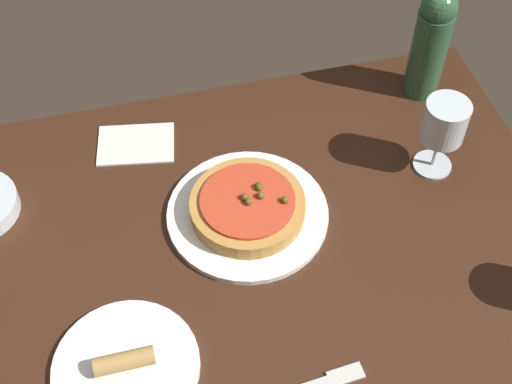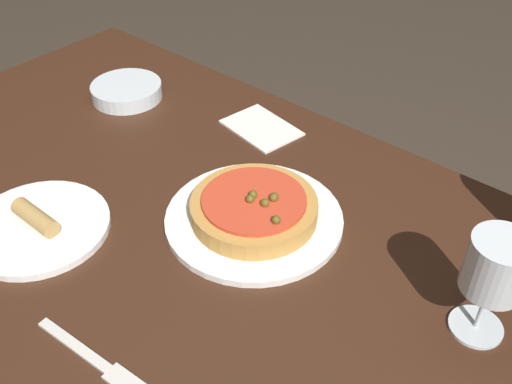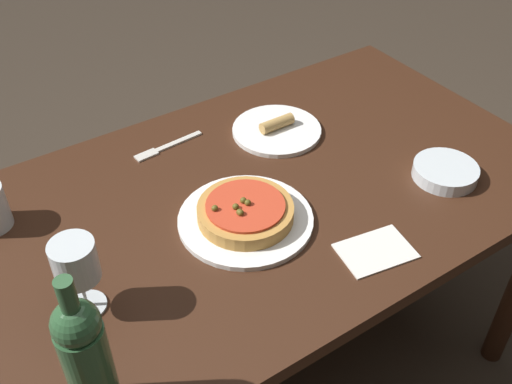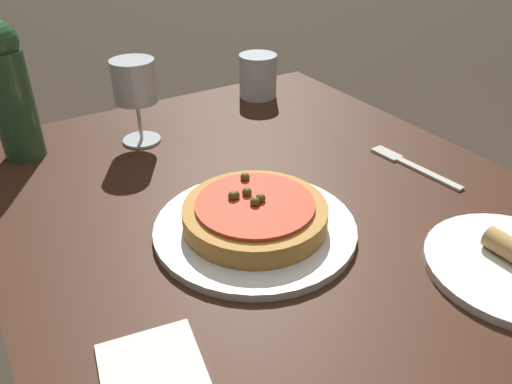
% 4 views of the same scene
% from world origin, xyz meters
% --- Properties ---
extents(ground_plane, '(14.00, 14.00, 0.00)m').
position_xyz_m(ground_plane, '(0.00, 0.00, 0.00)').
color(ground_plane, '#382D23').
extents(dining_table, '(1.33, 0.81, 0.71)m').
position_xyz_m(dining_table, '(0.00, 0.00, 0.62)').
color(dining_table, '#381E11').
rests_on(dining_table, ground_plane).
extents(dinner_plate, '(0.29, 0.29, 0.01)m').
position_xyz_m(dinner_plate, '(0.11, 0.07, 0.72)').
color(dinner_plate, white).
rests_on(dinner_plate, dining_table).
extents(pizza, '(0.20, 0.20, 0.05)m').
position_xyz_m(pizza, '(0.11, 0.07, 0.74)').
color(pizza, '#BC843D').
rests_on(pizza, dinner_plate).
extents(wine_glass, '(0.08, 0.08, 0.16)m').
position_xyz_m(wine_glass, '(0.48, 0.10, 0.83)').
color(wine_glass, silver).
rests_on(wine_glass, dining_table).
extents(wine_bottle, '(0.07, 0.07, 0.29)m').
position_xyz_m(wine_bottle, '(0.54, 0.30, 0.84)').
color(wine_bottle, '#2D5633').
rests_on(wine_bottle, dining_table).
extents(side_bowl, '(0.15, 0.15, 0.03)m').
position_xyz_m(side_bowl, '(-0.35, 0.19, 0.73)').
color(side_bowl, silver).
rests_on(side_bowl, dining_table).
extents(fork, '(0.19, 0.03, 0.00)m').
position_xyz_m(fork, '(0.14, -0.27, 0.72)').
color(fork, beige).
rests_on(fork, dining_table).
extents(side_plate, '(0.23, 0.23, 0.04)m').
position_xyz_m(side_plate, '(-0.13, -0.17, 0.72)').
color(side_plate, white).
rests_on(side_plate, dining_table).
extents(paper_napkin, '(0.16, 0.13, 0.00)m').
position_xyz_m(paper_napkin, '(-0.06, 0.29, 0.72)').
color(paper_napkin, silver).
rests_on(paper_napkin, dining_table).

